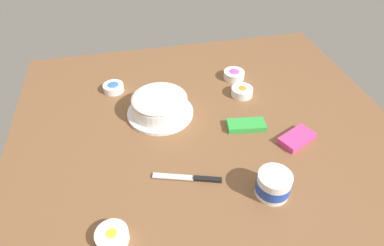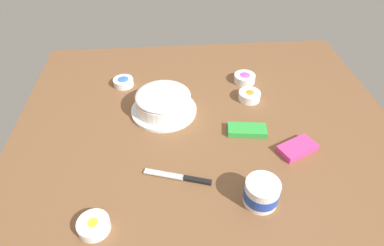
# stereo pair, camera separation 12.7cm
# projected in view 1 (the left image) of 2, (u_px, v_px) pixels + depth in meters

# --- Properties ---
(ground_plane) EXTENTS (1.54, 1.54, 0.00)m
(ground_plane) POSITION_uv_depth(u_px,v_px,m) (211.00, 139.00, 1.25)
(ground_plane) COLOR brown
(frosted_cake) EXTENTS (0.28, 0.28, 0.10)m
(frosted_cake) POSITION_uv_depth(u_px,v_px,m) (160.00, 105.00, 1.34)
(frosted_cake) COLOR white
(frosted_cake) RESTS_ON ground_plane
(frosting_tub) EXTENTS (0.11, 0.11, 0.09)m
(frosting_tub) POSITION_uv_depth(u_px,v_px,m) (273.00, 184.00, 1.03)
(frosting_tub) COLOR white
(frosting_tub) RESTS_ON ground_plane
(spreading_knife) EXTENTS (0.23, 0.09, 0.01)m
(spreading_knife) POSITION_uv_depth(u_px,v_px,m) (193.00, 178.00, 1.10)
(spreading_knife) COLOR silver
(spreading_knife) RESTS_ON ground_plane
(sprinkle_bowl_orange) EXTENTS (0.10, 0.10, 0.04)m
(sprinkle_bowl_orange) POSITION_uv_depth(u_px,v_px,m) (242.00, 91.00, 1.46)
(sprinkle_bowl_orange) COLOR white
(sprinkle_bowl_orange) RESTS_ON ground_plane
(sprinkle_bowl_yellow) EXTENTS (0.10, 0.10, 0.03)m
(sprinkle_bowl_yellow) POSITION_uv_depth(u_px,v_px,m) (112.00, 236.00, 0.93)
(sprinkle_bowl_yellow) COLOR white
(sprinkle_bowl_yellow) RESTS_ON ground_plane
(sprinkle_bowl_blue) EXTENTS (0.09, 0.09, 0.04)m
(sprinkle_bowl_blue) POSITION_uv_depth(u_px,v_px,m) (113.00, 87.00, 1.48)
(sprinkle_bowl_blue) COLOR white
(sprinkle_bowl_blue) RESTS_ON ground_plane
(sprinkle_bowl_rainbow) EXTENTS (0.10, 0.10, 0.04)m
(sprinkle_bowl_rainbow) POSITION_uv_depth(u_px,v_px,m) (234.00, 74.00, 1.56)
(sprinkle_bowl_rainbow) COLOR white
(sprinkle_bowl_rainbow) RESTS_ON ground_plane
(candy_box_lower) EXTENTS (0.16, 0.13, 0.02)m
(candy_box_lower) POSITION_uv_depth(u_px,v_px,m) (297.00, 138.00, 1.24)
(candy_box_lower) COLOR #E53D8E
(candy_box_lower) RESTS_ON ground_plane
(candy_box_upper) EXTENTS (0.16, 0.09, 0.02)m
(candy_box_upper) POSITION_uv_depth(u_px,v_px,m) (246.00, 125.00, 1.30)
(candy_box_upper) COLOR green
(candy_box_upper) RESTS_ON ground_plane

